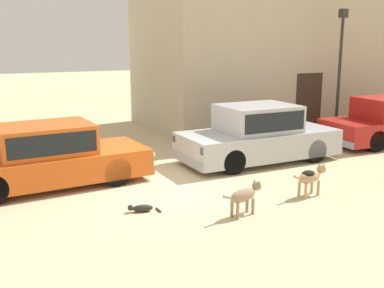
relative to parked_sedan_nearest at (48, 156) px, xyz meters
name	(u,v)px	position (x,y,z in m)	size (l,w,h in m)	color
ground_plane	(165,189)	(2.25, -1.37, -0.69)	(80.00, 80.00, 0.00)	#CCB78E
parked_sedan_nearest	(48,156)	(0.00, 0.00, 0.00)	(4.61, 2.05, 1.40)	#D15619
parked_sedan_second	(258,134)	(5.45, -0.20, 0.06)	(4.45, 1.87, 1.53)	#B2B5BA
apartment_block	(312,15)	(11.26, 4.85, 3.52)	(13.71, 5.11, 8.42)	#BCB299
stray_dog_spotted	(245,195)	(3.01, -3.46, -0.30)	(1.01, 0.36, 0.63)	#997F60
stray_dog_tan	(311,176)	(4.83, -3.13, -0.26)	(1.01, 0.33, 0.67)	tan
stray_cat	(141,208)	(1.31, -2.47, -0.62)	(0.58, 0.33, 0.16)	#2D2B28
street_lamp	(340,57)	(9.69, 1.42, 1.96)	(0.22, 0.22, 4.19)	#2D2B28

